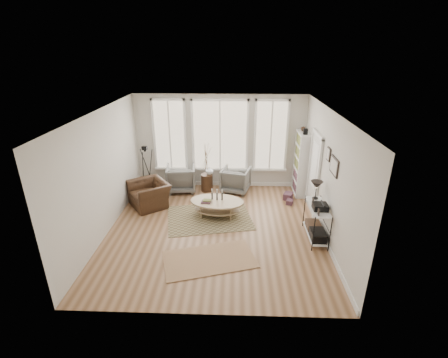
{
  "coord_description": "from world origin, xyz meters",
  "views": [
    {
      "loc": [
        0.48,
        -6.93,
        4.24
      ],
      "look_at": [
        0.2,
        0.6,
        1.1
      ],
      "focal_mm": 26.0,
      "sensor_mm": 36.0,
      "label": 1
    }
  ],
  "objects_px": {
    "coffee_table": "(217,204)",
    "bookcase": "(301,164)",
    "low_shelf": "(317,219)",
    "armchair_right": "(236,180)",
    "side_table": "(207,169)",
    "accent_chair": "(149,194)",
    "armchair_left": "(181,178)"
  },
  "relations": [
    {
      "from": "armchair_right",
      "to": "bookcase",
      "type": "bearing_deg",
      "value": -167.63
    },
    {
      "from": "low_shelf",
      "to": "armchair_left",
      "type": "distance_m",
      "value": 4.41
    },
    {
      "from": "accent_chair",
      "to": "low_shelf",
      "type": "bearing_deg",
      "value": 34.0
    },
    {
      "from": "bookcase",
      "to": "accent_chair",
      "type": "bearing_deg",
      "value": -167.13
    },
    {
      "from": "low_shelf",
      "to": "side_table",
      "type": "distance_m",
      "value": 3.79
    },
    {
      "from": "bookcase",
      "to": "accent_chair",
      "type": "height_order",
      "value": "bookcase"
    },
    {
      "from": "coffee_table",
      "to": "armchair_right",
      "type": "xyz_separation_m",
      "value": [
        0.49,
        1.61,
        0.03
      ]
    },
    {
      "from": "armchair_left",
      "to": "side_table",
      "type": "distance_m",
      "value": 0.86
    },
    {
      "from": "low_shelf",
      "to": "armchair_left",
      "type": "relative_size",
      "value": 1.47
    },
    {
      "from": "coffee_table",
      "to": "accent_chair",
      "type": "relative_size",
      "value": 1.38
    },
    {
      "from": "armchair_right",
      "to": "accent_chair",
      "type": "bearing_deg",
      "value": 37.96
    },
    {
      "from": "coffee_table",
      "to": "bookcase",
      "type": "bearing_deg",
      "value": 32.39
    },
    {
      "from": "bookcase",
      "to": "armchair_right",
      "type": "xyz_separation_m",
      "value": [
        -1.94,
        0.06,
        -0.58
      ]
    },
    {
      "from": "bookcase",
      "to": "side_table",
      "type": "xyz_separation_m",
      "value": [
        -2.83,
        0.06,
        -0.23
      ]
    },
    {
      "from": "armchair_right",
      "to": "accent_chair",
      "type": "relative_size",
      "value": 0.77
    },
    {
      "from": "coffee_table",
      "to": "accent_chair",
      "type": "distance_m",
      "value": 2.0
    },
    {
      "from": "armchair_right",
      "to": "side_table",
      "type": "distance_m",
      "value": 0.96
    },
    {
      "from": "coffee_table",
      "to": "armchair_left",
      "type": "distance_m",
      "value": 2.0
    },
    {
      "from": "accent_chair",
      "to": "armchair_left",
      "type": "bearing_deg",
      "value": 108.79
    },
    {
      "from": "coffee_table",
      "to": "armchair_left",
      "type": "xyz_separation_m",
      "value": [
        -1.2,
        1.6,
        0.06
      ]
    },
    {
      "from": "low_shelf",
      "to": "coffee_table",
      "type": "height_order",
      "value": "low_shelf"
    },
    {
      "from": "accent_chair",
      "to": "armchair_right",
      "type": "bearing_deg",
      "value": 77.18
    },
    {
      "from": "coffee_table",
      "to": "armchair_left",
      "type": "relative_size",
      "value": 1.67
    },
    {
      "from": "armchair_left",
      "to": "armchair_right",
      "type": "xyz_separation_m",
      "value": [
        1.69,
        0.01,
        -0.03
      ]
    },
    {
      "from": "low_shelf",
      "to": "armchair_right",
      "type": "xyz_separation_m",
      "value": [
        -1.88,
        2.59,
        -0.13
      ]
    },
    {
      "from": "bookcase",
      "to": "armchair_right",
      "type": "height_order",
      "value": "bookcase"
    },
    {
      "from": "bookcase",
      "to": "coffee_table",
      "type": "relative_size",
      "value": 1.39
    },
    {
      "from": "coffee_table",
      "to": "armchair_left",
      "type": "height_order",
      "value": "armchair_left"
    },
    {
      "from": "coffee_table",
      "to": "armchair_right",
      "type": "relative_size",
      "value": 1.79
    },
    {
      "from": "bookcase",
      "to": "coffee_table",
      "type": "distance_m",
      "value": 2.94
    },
    {
      "from": "armchair_left",
      "to": "accent_chair",
      "type": "bearing_deg",
      "value": 48.38
    },
    {
      "from": "low_shelf",
      "to": "armchair_right",
      "type": "bearing_deg",
      "value": 126.08
    }
  ]
}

